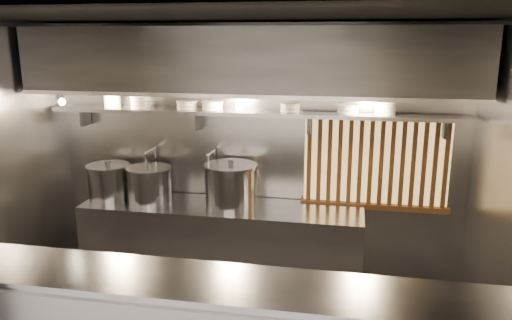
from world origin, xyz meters
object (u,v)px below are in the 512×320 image
(stock_pot_right, at_px, (231,185))
(stock_pot_left, at_px, (109,181))
(stock_pot_mid, at_px, (150,184))
(heat_lamp, at_px, (60,96))
(pendant_bulb, at_px, (240,106))

(stock_pot_right, bearing_deg, stock_pot_left, 179.85)
(stock_pot_mid, bearing_deg, heat_lamp, -161.79)
(pendant_bulb, xyz_separation_m, stock_pot_right, (-0.10, -0.04, -0.83))
(pendant_bulb, distance_m, stock_pot_left, 1.73)
(stock_pot_mid, distance_m, stock_pot_right, 0.90)
(heat_lamp, relative_size, stock_pot_mid, 0.67)
(stock_pot_right, bearing_deg, pendant_bulb, 24.49)
(stock_pot_right, bearing_deg, stock_pot_mid, -177.35)
(pendant_bulb, distance_m, stock_pot_right, 0.84)
(heat_lamp, xyz_separation_m, stock_pot_right, (1.70, 0.31, -0.94))
(heat_lamp, distance_m, pendant_bulb, 1.83)
(stock_pot_left, height_order, stock_pot_mid, stock_pot_mid)
(stock_pot_left, xyz_separation_m, stock_pot_right, (1.39, -0.00, 0.04))
(pendant_bulb, height_order, stock_pot_right, pendant_bulb)
(pendant_bulb, height_order, stock_pot_mid, pendant_bulb)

